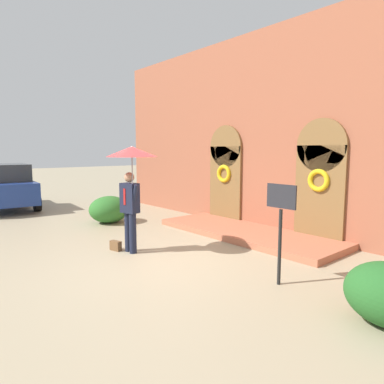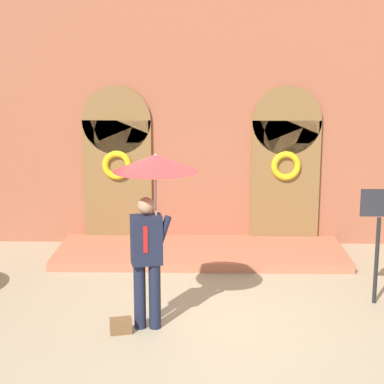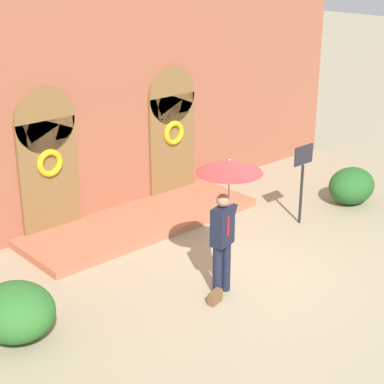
% 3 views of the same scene
% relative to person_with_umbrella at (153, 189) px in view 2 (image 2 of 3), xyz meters
% --- Properties ---
extents(ground_plane, '(80.00, 80.00, 0.00)m').
position_rel_person_with_umbrella_xyz_m(ground_plane, '(0.59, 0.07, -1.91)').
color(ground_plane, tan).
extents(building_facade, '(14.00, 2.30, 5.60)m').
position_rel_person_with_umbrella_xyz_m(building_facade, '(0.59, 4.22, 0.77)').
color(building_facade, '#9E563D').
rests_on(building_facade, ground).
extents(person_with_umbrella, '(1.10, 1.10, 2.36)m').
position_rel_person_with_umbrella_xyz_m(person_with_umbrella, '(0.00, 0.00, 0.00)').
color(person_with_umbrella, '#191E33').
rests_on(person_with_umbrella, ground).
extents(handbag, '(0.30, 0.18, 0.22)m').
position_rel_person_with_umbrella_xyz_m(handbag, '(-0.43, -0.20, -1.80)').
color(handbag, brown).
rests_on(handbag, ground).
extents(sign_post, '(0.56, 0.06, 1.72)m').
position_rel_person_with_umbrella_xyz_m(sign_post, '(3.18, 0.96, -0.75)').
color(sign_post, black).
rests_on(sign_post, ground).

